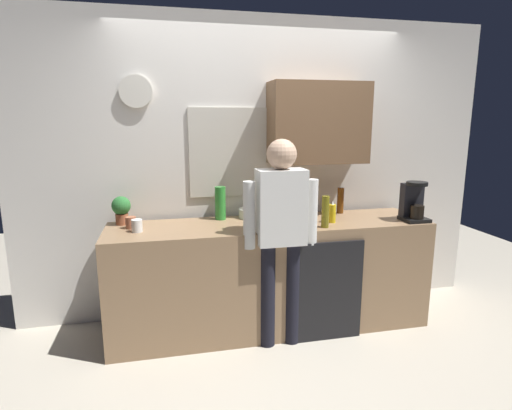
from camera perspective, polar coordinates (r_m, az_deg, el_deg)
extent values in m
plane|color=beige|center=(3.46, 3.23, -18.41)|extent=(8.00, 8.00, 0.00)
cube|color=#937251|center=(3.52, 1.98, -9.64)|extent=(2.62, 0.64, 0.90)
cube|color=black|center=(3.36, 9.98, -11.72)|extent=(0.56, 0.02, 0.81)
cube|color=white|center=(3.72, 0.41, 5.02)|extent=(4.22, 0.10, 2.60)
cube|color=beige|center=(3.61, -2.37, 7.26)|extent=(0.86, 0.02, 0.76)
cube|color=#8CA5C6|center=(3.62, -2.39, 7.27)|extent=(0.80, 0.02, 0.70)
cube|color=brown|center=(3.63, 8.57, 11.12)|extent=(0.84, 0.32, 0.68)
cylinder|color=silver|center=(3.54, -16.27, 14.82)|extent=(0.26, 0.03, 0.26)
cube|color=black|center=(3.69, 20.98, -1.85)|extent=(0.20, 0.20, 0.03)
cube|color=black|center=(3.71, 20.65, 0.69)|extent=(0.18, 0.08, 0.28)
cylinder|color=black|center=(3.65, 21.32, -0.88)|extent=(0.11, 0.11, 0.11)
cylinder|color=black|center=(3.63, 21.33, 2.76)|extent=(0.17, 0.17, 0.03)
cylinder|color=#2D8C33|center=(3.49, -4.95, 0.26)|extent=(0.09, 0.09, 0.28)
cylinder|color=olive|center=(3.26, 9.54, -0.93)|extent=(0.06, 0.06, 0.25)
cylinder|color=brown|center=(3.79, 11.57, 0.61)|extent=(0.06, 0.06, 0.23)
cylinder|color=yellow|center=(3.68, 7.36, -0.72)|extent=(0.07, 0.07, 0.08)
cylinder|color=#B26647|center=(3.35, -16.90, -2.33)|extent=(0.08, 0.08, 0.09)
cylinder|color=white|center=(3.24, -16.10, -2.76)|extent=(0.08, 0.08, 0.09)
cylinder|color=white|center=(3.56, -0.61, -1.11)|extent=(0.22, 0.22, 0.08)
cylinder|color=#9E5638|center=(3.50, -18.00, -1.84)|extent=(0.10, 0.10, 0.09)
sphere|color=#2D7233|center=(3.48, -18.11, -0.08)|extent=(0.15, 0.15, 0.15)
cylinder|color=yellow|center=(3.44, 10.48, -1.17)|extent=(0.06, 0.06, 0.15)
cone|color=white|center=(3.42, 10.54, 0.30)|extent=(0.02, 0.02, 0.03)
cylinder|color=black|center=(3.25, 1.58, -12.37)|extent=(0.12, 0.12, 0.82)
cylinder|color=black|center=(3.30, 5.03, -12.01)|extent=(0.12, 0.12, 0.82)
cube|color=white|center=(3.06, 3.47, -0.29)|extent=(0.36, 0.20, 0.56)
sphere|color=#D8AD8C|center=(3.00, 3.56, 7.01)|extent=(0.22, 0.22, 0.22)
cylinder|color=white|center=(3.01, -0.94, -1.43)|extent=(0.09, 0.09, 0.50)
cylinder|color=white|center=(3.14, 7.67, -0.98)|extent=(0.09, 0.09, 0.50)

